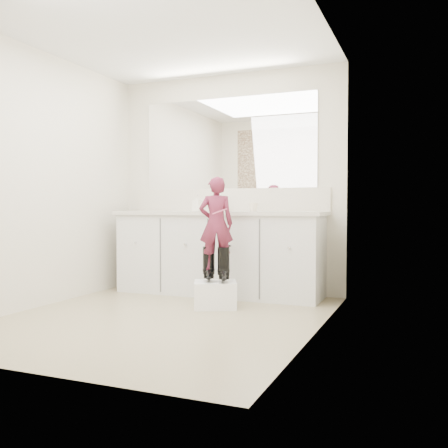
% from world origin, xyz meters
% --- Properties ---
extents(floor, '(3.00, 3.00, 0.00)m').
position_xyz_m(floor, '(0.00, 0.00, 0.00)').
color(floor, '#837655').
rests_on(floor, ground).
extents(ceiling, '(3.00, 3.00, 0.00)m').
position_xyz_m(ceiling, '(0.00, 0.00, 2.40)').
color(ceiling, white).
rests_on(ceiling, wall_back).
extents(wall_back, '(2.60, 0.00, 2.60)m').
position_xyz_m(wall_back, '(0.00, 1.50, 1.20)').
color(wall_back, beige).
rests_on(wall_back, floor).
extents(wall_front, '(2.60, 0.00, 2.60)m').
position_xyz_m(wall_front, '(0.00, -1.50, 1.20)').
color(wall_front, beige).
rests_on(wall_front, floor).
extents(wall_left, '(0.00, 3.00, 3.00)m').
position_xyz_m(wall_left, '(-1.30, 0.00, 1.20)').
color(wall_left, beige).
rests_on(wall_left, floor).
extents(wall_right, '(0.00, 3.00, 3.00)m').
position_xyz_m(wall_right, '(1.30, 0.00, 1.20)').
color(wall_right, beige).
rests_on(wall_right, floor).
extents(vanity_cabinet, '(2.20, 0.55, 0.85)m').
position_xyz_m(vanity_cabinet, '(0.00, 1.23, 0.42)').
color(vanity_cabinet, silver).
rests_on(vanity_cabinet, floor).
extents(countertop, '(2.28, 0.58, 0.04)m').
position_xyz_m(countertop, '(0.00, 1.21, 0.87)').
color(countertop, beige).
rests_on(countertop, vanity_cabinet).
extents(backsplash, '(2.28, 0.03, 0.25)m').
position_xyz_m(backsplash, '(0.00, 1.49, 1.02)').
color(backsplash, beige).
rests_on(backsplash, countertop).
extents(mirror, '(2.00, 0.02, 1.00)m').
position_xyz_m(mirror, '(0.00, 1.49, 1.64)').
color(mirror, white).
rests_on(mirror, wall_back).
extents(dot_panel, '(2.00, 0.01, 1.20)m').
position_xyz_m(dot_panel, '(0.00, -1.49, 1.65)').
color(dot_panel, '#472819').
rests_on(dot_panel, wall_front).
extents(faucet, '(0.08, 0.08, 0.10)m').
position_xyz_m(faucet, '(0.00, 1.38, 0.94)').
color(faucet, silver).
rests_on(faucet, countertop).
extents(cup, '(0.12, 0.12, 0.09)m').
position_xyz_m(cup, '(0.38, 1.26, 0.94)').
color(cup, beige).
rests_on(cup, countertop).
extents(soap_bottle, '(0.09, 0.09, 0.18)m').
position_xyz_m(soap_bottle, '(-0.21, 1.15, 0.98)').
color(soap_bottle, white).
rests_on(soap_bottle, countertop).
extents(step_stool, '(0.48, 0.45, 0.25)m').
position_xyz_m(step_stool, '(0.25, 0.57, 0.12)').
color(step_stool, white).
rests_on(step_stool, floor).
extents(boot_left, '(0.19, 0.24, 0.32)m').
position_xyz_m(boot_left, '(0.17, 0.59, 0.41)').
color(boot_left, black).
rests_on(boot_left, step_stool).
extents(boot_right, '(0.19, 0.24, 0.32)m').
position_xyz_m(boot_right, '(0.32, 0.59, 0.41)').
color(boot_right, black).
rests_on(boot_right, step_stool).
extents(toddler, '(0.37, 0.32, 0.87)m').
position_xyz_m(toddler, '(0.25, 0.59, 0.78)').
color(toddler, '#A53260').
rests_on(toddler, step_stool).
extents(toothbrush, '(0.13, 0.07, 0.06)m').
position_xyz_m(toothbrush, '(0.32, 0.51, 0.90)').
color(toothbrush, '#CD4F75').
rests_on(toothbrush, toddler).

